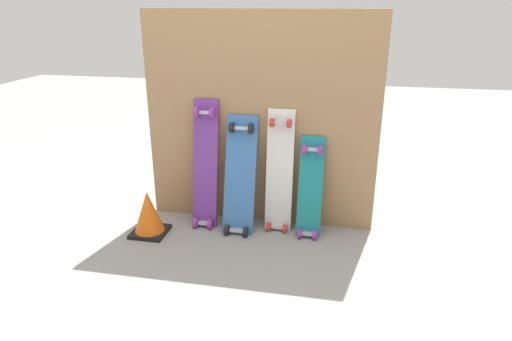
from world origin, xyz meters
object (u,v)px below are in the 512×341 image
skateboard_white (279,176)px  skateboard_teal (310,192)px  skateboard_purple (205,169)px  skateboard_blue (240,179)px  traffic_cone (148,213)px

skateboard_white → skateboard_teal: bearing=-10.6°
skateboard_purple → skateboard_blue: skateboard_purple is taller
skateboard_white → skateboard_teal: 0.24m
skateboard_blue → traffic_cone: bearing=-160.3°
skateboard_blue → skateboard_white: skateboard_white is taller
traffic_cone → skateboard_blue: bearing=19.7°
skateboard_blue → skateboard_teal: skateboard_blue is taller
skateboard_blue → skateboard_teal: (0.48, 0.02, -0.06)m
skateboard_white → skateboard_teal: size_ratio=1.24×
skateboard_purple → skateboard_teal: 0.75m
skateboard_blue → traffic_cone: size_ratio=2.72×
skateboard_purple → traffic_cone: skateboard_purple is taller
skateboard_teal → skateboard_blue: bearing=-177.1°
traffic_cone → skateboard_teal: bearing=12.4°
skateboard_blue → skateboard_white: bearing=13.8°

